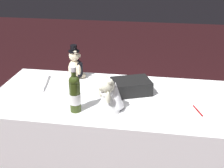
{
  "coord_description": "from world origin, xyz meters",
  "views": [
    {
      "loc": [
        0.29,
        -1.81,
        1.73
      ],
      "look_at": [
        0.0,
        0.0,
        0.88
      ],
      "focal_mm": 45.13,
      "sensor_mm": 36.0,
      "label": 1
    }
  ],
  "objects_px": {
    "teddy_bear_bride": "(110,97)",
    "champagne_bottle": "(75,93)",
    "teddy_bear_groom": "(76,65)",
    "signing_pen": "(197,110)",
    "gift_case_black": "(131,86)",
    "guestbook": "(32,83)"
  },
  "relations": [
    {
      "from": "teddy_bear_groom",
      "to": "champagne_bottle",
      "type": "relative_size",
      "value": 0.92
    },
    {
      "from": "gift_case_black",
      "to": "signing_pen",
      "type": "bearing_deg",
      "value": -23.49
    },
    {
      "from": "champagne_bottle",
      "to": "signing_pen",
      "type": "bearing_deg",
      "value": 8.83
    },
    {
      "from": "teddy_bear_bride",
      "to": "guestbook",
      "type": "xyz_separation_m",
      "value": [
        -0.68,
        0.31,
        -0.09
      ]
    },
    {
      "from": "signing_pen",
      "to": "guestbook",
      "type": "height_order",
      "value": "guestbook"
    },
    {
      "from": "teddy_bear_groom",
      "to": "gift_case_black",
      "type": "distance_m",
      "value": 0.53
    },
    {
      "from": "gift_case_black",
      "to": "guestbook",
      "type": "xyz_separation_m",
      "value": [
        -0.79,
        0.03,
        -0.04
      ]
    },
    {
      "from": "teddy_bear_groom",
      "to": "gift_case_black",
      "type": "bearing_deg",
      "value": -23.21
    },
    {
      "from": "champagne_bottle",
      "to": "signing_pen",
      "type": "relative_size",
      "value": 2.22
    },
    {
      "from": "teddy_bear_bride",
      "to": "champagne_bottle",
      "type": "xyz_separation_m",
      "value": [
        -0.22,
        -0.04,
        0.03
      ]
    },
    {
      "from": "teddy_bear_groom",
      "to": "teddy_bear_bride",
      "type": "distance_m",
      "value": 0.62
    },
    {
      "from": "gift_case_black",
      "to": "guestbook",
      "type": "bearing_deg",
      "value": 178.1
    },
    {
      "from": "teddy_bear_groom",
      "to": "guestbook",
      "type": "bearing_deg",
      "value": -150.1
    },
    {
      "from": "teddy_bear_groom",
      "to": "gift_case_black",
      "type": "xyz_separation_m",
      "value": [
        0.48,
        -0.21,
        -0.06
      ]
    },
    {
      "from": "signing_pen",
      "to": "guestbook",
      "type": "relative_size",
      "value": 0.48
    },
    {
      "from": "signing_pen",
      "to": "teddy_bear_groom",
      "type": "bearing_deg",
      "value": 156.66
    },
    {
      "from": "teddy_bear_bride",
      "to": "gift_case_black",
      "type": "distance_m",
      "value": 0.31
    },
    {
      "from": "signing_pen",
      "to": "gift_case_black",
      "type": "height_order",
      "value": "gift_case_black"
    },
    {
      "from": "teddy_bear_groom",
      "to": "guestbook",
      "type": "relative_size",
      "value": 0.98
    },
    {
      "from": "signing_pen",
      "to": "gift_case_black",
      "type": "bearing_deg",
      "value": 156.51
    },
    {
      "from": "teddy_bear_groom",
      "to": "signing_pen",
      "type": "height_order",
      "value": "teddy_bear_groom"
    },
    {
      "from": "guestbook",
      "to": "teddy_bear_groom",
      "type": "bearing_deg",
      "value": 18.33
    }
  ]
}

